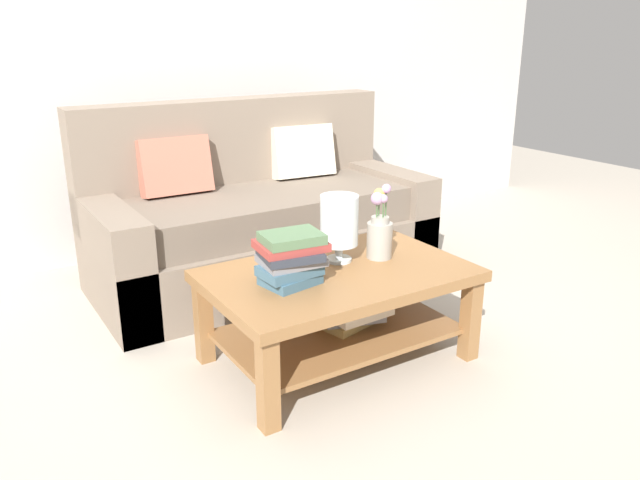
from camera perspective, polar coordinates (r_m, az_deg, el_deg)
ground_plane at (r=3.26m, az=-0.34°, el=-7.90°), size 10.00×10.00×0.00m
back_wall at (r=4.41m, az=-12.29°, el=16.83°), size 6.40×0.12×2.70m
couch at (r=3.79m, az=-5.63°, el=1.78°), size 1.97×0.90×1.06m
coffee_table at (r=2.84m, az=1.74°, el=-5.11°), size 1.15×0.74×0.44m
book_stack_main at (r=2.61m, az=-2.68°, el=-1.58°), size 0.30×0.26×0.22m
glass_hurricane_vase at (r=2.84m, az=1.75°, el=1.64°), size 0.17×0.17×0.31m
flower_pitcher at (r=2.92m, az=5.43°, el=0.75°), size 0.12×0.12×0.35m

